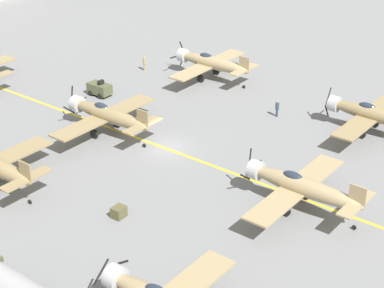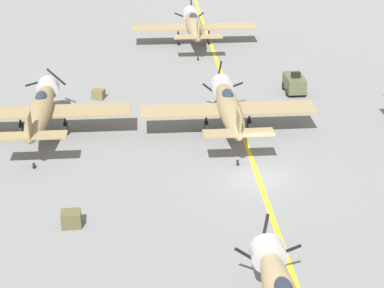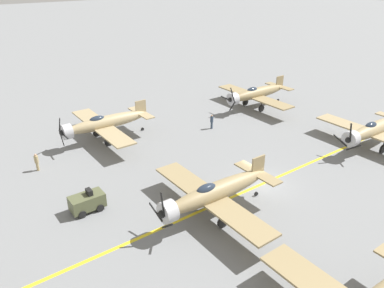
# 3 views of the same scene
# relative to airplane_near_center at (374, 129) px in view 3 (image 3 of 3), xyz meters

# --- Properties ---
(ground_plane) EXTENTS (400.00, 400.00, 0.00)m
(ground_plane) POSITION_rel_airplane_near_center_xyz_m (1.48, 14.77, -2.01)
(ground_plane) COLOR slate
(taxiway_stripe) EXTENTS (0.30, 160.00, 0.01)m
(taxiway_stripe) POSITION_rel_airplane_near_center_xyz_m (1.48, 14.77, -2.01)
(taxiway_stripe) COLOR yellow
(taxiway_stripe) RESTS_ON ground
(airplane_near_center) EXTENTS (12.00, 9.98, 3.80)m
(airplane_near_center) POSITION_rel_airplane_near_center_xyz_m (0.00, 0.00, 0.00)
(airplane_near_center) COLOR tan
(airplane_near_center) RESTS_ON ground
(airplane_mid_right) EXTENTS (12.00, 9.98, 3.65)m
(airplane_mid_right) POSITION_rel_airplane_near_center_xyz_m (18.01, 21.65, 0.00)
(airplane_mid_right) COLOR tan
(airplane_mid_right) RESTS_ON ground
(airplane_near_right) EXTENTS (12.00, 9.98, 3.65)m
(airplane_near_right) POSITION_rel_airplane_near_center_xyz_m (15.82, 1.11, 0.00)
(airplane_near_right) COLOR #958058
(airplane_near_right) RESTS_ON ground
(airplane_mid_center) EXTENTS (12.00, 9.98, 3.79)m
(airplane_mid_center) POSITION_rel_airplane_near_center_xyz_m (0.46, 20.83, 0.00)
(airplane_mid_center) COLOR #978259
(airplane_mid_center) RESTS_ON ground
(tow_tractor) EXTENTS (1.57, 2.60, 1.79)m
(tow_tractor) POSITION_rel_airplane_near_center_xyz_m (6.73, 28.25, -1.22)
(tow_tractor) COLOR #515638
(tow_tractor) RESTS_ON ground
(ground_crew_walking) EXTENTS (0.37, 0.37, 1.71)m
(ground_crew_walking) POSITION_rel_airplane_near_center_xyz_m (15.51, 29.56, -1.08)
(ground_crew_walking) COLOR tan
(ground_crew_walking) RESTS_ON ground
(ground_crew_inspecting) EXTENTS (0.37, 0.37, 1.71)m
(ground_crew_inspecting) POSITION_rel_airplane_near_center_xyz_m (13.74, 10.26, -1.08)
(ground_crew_inspecting) COLOR #334256
(ground_crew_inspecting) RESTS_ON ground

